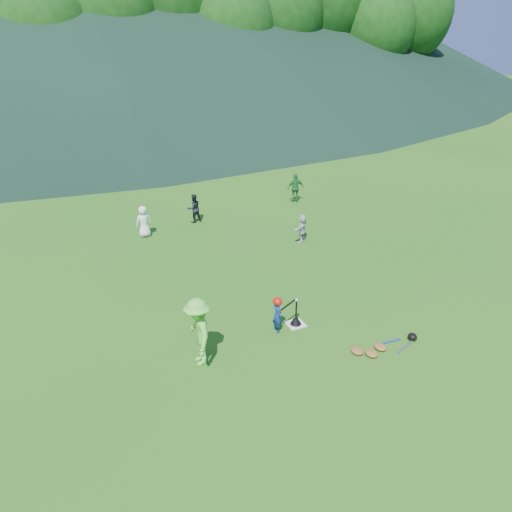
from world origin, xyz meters
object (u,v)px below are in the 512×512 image
(adult_coach, at_px, (198,332))
(fielder_c, at_px, (295,188))
(fielder_a, at_px, (144,222))
(equipment_pile, at_px, (381,347))
(home_plate, at_px, (296,324))
(batter_child, at_px, (277,315))
(fielder_b, at_px, (194,208))
(batting_tee, at_px, (296,320))
(fielder_d, at_px, (302,228))

(adult_coach, height_order, fielder_c, adult_coach)
(fielder_a, xyz_separation_m, equipment_pile, (3.56, -9.27, -0.51))
(home_plate, xyz_separation_m, batter_child, (-0.58, -0.06, 0.46))
(fielder_b, bearing_deg, adult_coach, 63.08)
(fielder_a, relative_size, batting_tee, 1.71)
(fielder_b, height_order, batting_tee, fielder_b)
(fielder_b, bearing_deg, fielder_a, 7.33)
(adult_coach, distance_m, fielder_c, 11.70)
(batting_tee, bearing_deg, fielder_c, 61.61)
(adult_coach, bearing_deg, fielder_b, 168.86)
(batting_tee, bearing_deg, fielder_b, 90.76)
(adult_coach, distance_m, fielder_b, 8.99)
(adult_coach, relative_size, batting_tee, 2.44)
(fielder_d, bearing_deg, equipment_pile, 37.71)
(fielder_b, relative_size, fielder_c, 0.90)
(batter_child, relative_size, fielder_a, 0.81)
(fielder_b, relative_size, equipment_pile, 0.63)
(home_plate, xyz_separation_m, fielder_b, (-0.11, 8.11, 0.56))
(adult_coach, bearing_deg, equipment_pile, 78.18)
(batter_child, bearing_deg, home_plate, -80.25)
(home_plate, bearing_deg, fielder_a, 106.54)
(adult_coach, distance_m, fielder_d, 7.60)
(fielder_b, distance_m, fielder_c, 4.77)
(fielder_a, height_order, fielder_c, fielder_c)
(batting_tee, height_order, equipment_pile, batting_tee)
(home_plate, distance_m, fielder_b, 8.13)
(fielder_c, relative_size, batting_tee, 1.86)
(home_plate, bearing_deg, batter_child, -173.93)
(fielder_a, relative_size, equipment_pile, 0.65)
(fielder_c, relative_size, equipment_pile, 0.70)
(home_plate, relative_size, fielder_b, 0.40)
(home_plate, height_order, fielder_b, fielder_b)
(equipment_pile, bearing_deg, batting_tee, 126.63)
(batting_tee, bearing_deg, batter_child, -173.93)
(fielder_a, bearing_deg, batter_child, 98.57)
(adult_coach, height_order, batting_tee, adult_coach)
(home_plate, height_order, fielder_a, fielder_a)
(home_plate, bearing_deg, batting_tee, 0.00)
(adult_coach, height_order, fielder_b, adult_coach)
(fielder_a, height_order, batting_tee, fielder_a)
(fielder_a, height_order, equipment_pile, fielder_a)
(fielder_a, bearing_deg, equipment_pile, 107.27)
(equipment_pile, bearing_deg, home_plate, 126.63)
(fielder_c, height_order, equipment_pile, fielder_c)
(fielder_d, bearing_deg, adult_coach, 3.11)
(fielder_d, height_order, equipment_pile, fielder_d)
(home_plate, height_order, equipment_pile, equipment_pile)
(batter_child, xyz_separation_m, fielder_b, (0.47, 8.17, 0.09))
(adult_coach, height_order, equipment_pile, adult_coach)
(batter_child, bearing_deg, fielder_a, 15.98)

